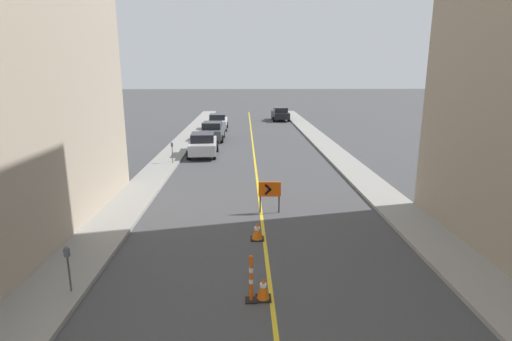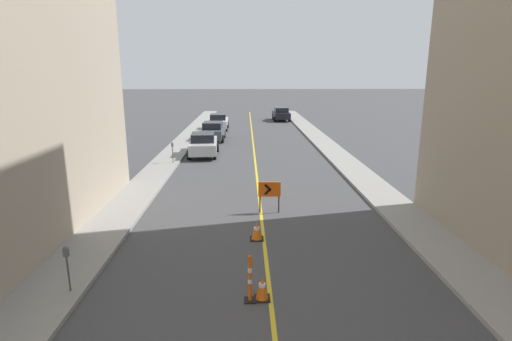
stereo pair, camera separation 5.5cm
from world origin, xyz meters
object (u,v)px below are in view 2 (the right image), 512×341
object	(u,v)px
parking_meter_near_curb	(67,259)
parking_meter_far_curb	(172,148)
delineator_post_rear	(250,281)
parked_car_curb_far	(218,122)
parked_car_curb_mid	(213,131)
arrow_barricade_primary	(269,191)
traffic_cone_fourth	(262,288)
traffic_cone_fifth	(257,231)
parked_car_opposite_side	(281,114)
parked_car_curb_near	(203,144)

from	to	relation	value
parking_meter_near_curb	parking_meter_far_curb	size ratio (longest dim) A/B	0.96
delineator_post_rear	parked_car_curb_far	bearing A→B (deg)	95.15
delineator_post_rear	parked_car_curb_mid	world-z (taller)	parked_car_curb_mid
arrow_barricade_primary	parked_car_curb_far	world-z (taller)	parked_car_curb_far
traffic_cone_fourth	parking_meter_far_curb	distance (m)	16.22
parked_car_curb_far	parking_meter_near_curb	bearing A→B (deg)	-94.18
delineator_post_rear	parking_meter_near_curb	size ratio (longest dim) A/B	1.01
traffic_cone_fifth	arrow_barricade_primary	world-z (taller)	arrow_barricade_primary
parked_car_curb_far	parking_meter_near_curb	distance (m)	31.07
traffic_cone_fourth	delineator_post_rear	xyz separation A→B (m)	(-0.31, -0.08, 0.25)
traffic_cone_fourth	parking_meter_far_curb	bearing A→B (deg)	107.80
traffic_cone_fourth	parking_meter_near_curb	bearing A→B (deg)	176.61
parked_car_opposite_side	arrow_barricade_primary	bearing A→B (deg)	-97.33
parking_meter_far_curb	delineator_post_rear	bearing A→B (deg)	-73.33
traffic_cone_fourth	parking_meter_far_curb	world-z (taller)	parking_meter_far_curb
delineator_post_rear	parked_car_curb_near	bearing A→B (deg)	99.34
traffic_cone_fifth	arrow_barricade_primary	bearing A→B (deg)	77.57
delineator_post_rear	parked_car_opposite_side	size ratio (longest dim) A/B	0.29
arrow_barricade_primary	parking_meter_near_curb	bearing A→B (deg)	-129.66
parked_car_curb_mid	parked_car_curb_far	size ratio (longest dim) A/B	1.01
parked_car_curb_near	parking_meter_far_curb	xyz separation A→B (m)	(-1.63, -2.82, 0.26)
traffic_cone_fourth	parking_meter_far_curb	size ratio (longest dim) A/B	0.47
arrow_barricade_primary	parked_car_curb_far	distance (m)	25.12
parked_car_curb_mid	parked_car_curb_far	distance (m)	6.69
parking_meter_far_curb	parked_car_curb_far	bearing A→B (deg)	83.47
parked_car_opposite_side	parking_meter_near_curb	size ratio (longest dim) A/B	3.50
parked_car_curb_mid	parked_car_curb_far	world-z (taller)	same
arrow_barricade_primary	parked_car_curb_far	xyz separation A→B (m)	(-3.70, 24.85, -0.13)
traffic_cone_fifth	parking_meter_far_curb	bearing A→B (deg)	112.88
parking_meter_near_curb	traffic_cone_fifth	bearing A→B (deg)	35.19
traffic_cone_fourth	parked_car_curb_near	world-z (taller)	parked_car_curb_near
delineator_post_rear	traffic_cone_fifth	bearing A→B (deg)	85.87
parked_car_curb_mid	arrow_barricade_primary	bearing A→B (deg)	-76.38
traffic_cone_fourth	traffic_cone_fifth	world-z (taller)	traffic_cone_fifth
traffic_cone_fourth	parked_car_curb_far	size ratio (longest dim) A/B	0.14
delineator_post_rear	parked_car_curb_far	distance (m)	31.52
arrow_barricade_primary	delineator_post_rear	bearing A→B (deg)	-95.43
arrow_barricade_primary	traffic_cone_fifth	bearing A→B (deg)	-100.27
parked_car_curb_mid	parking_meter_far_curb	distance (m)	9.37
delineator_post_rear	parking_meter_far_curb	bearing A→B (deg)	106.67
parked_car_curb_far	parking_meter_far_curb	size ratio (longest dim) A/B	3.34
traffic_cone_fifth	parked_car_curb_far	bearing A→B (deg)	96.43
parked_car_curb_far	parked_car_opposite_side	distance (m)	10.37
arrow_barricade_primary	parked_car_curb_mid	size ratio (longest dim) A/B	0.30
traffic_cone_fifth	parking_meter_near_curb	xyz separation A→B (m)	(-4.92, -3.47, 0.71)
parked_car_curb_far	parking_meter_near_curb	world-z (taller)	parked_car_curb_far
arrow_barricade_primary	parked_car_curb_near	xyz separation A→B (m)	(-3.88, 11.79, -0.13)
traffic_cone_fifth	parked_car_curb_near	distance (m)	14.86
delineator_post_rear	parked_car_curb_far	world-z (taller)	parked_car_curb_far
parked_car_curb_mid	parking_meter_far_curb	xyz separation A→B (m)	(-1.80, -9.19, 0.26)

